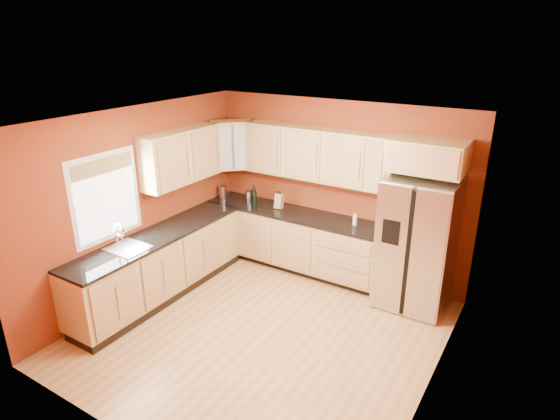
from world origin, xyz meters
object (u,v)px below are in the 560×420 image
object	(u,v)px
knife_block	(279,201)
wine_bottle_a	(255,196)
refrigerator	(416,243)
soap_dispenser	(355,219)
canister_left	(223,192)

from	to	relation	value
knife_block	wine_bottle_a	bearing A→B (deg)	-165.41
refrigerator	knife_block	bearing A→B (deg)	177.19
knife_block	soap_dispenser	size ratio (longest dim) A/B	1.29
refrigerator	wine_bottle_a	xyz separation A→B (m)	(-2.55, -0.01, 0.18)
refrigerator	soap_dispenser	bearing A→B (deg)	174.45
wine_bottle_a	knife_block	size ratio (longest dim) A/B	1.35
soap_dispenser	wine_bottle_a	bearing A→B (deg)	-176.60
refrigerator	wine_bottle_a	world-z (taller)	refrigerator
canister_left	soap_dispenser	distance (m)	2.29
wine_bottle_a	knife_block	distance (m)	0.39
refrigerator	soap_dispenser	distance (m)	0.92
wine_bottle_a	knife_block	xyz separation A→B (m)	(0.37, 0.12, -0.04)
canister_left	wine_bottle_a	size ratio (longest dim) A/B	0.68
canister_left	wine_bottle_a	xyz separation A→B (m)	(0.65, -0.02, 0.05)
soap_dispenser	knife_block	bearing A→B (deg)	179.16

